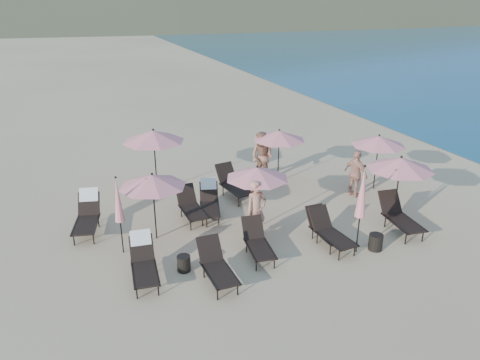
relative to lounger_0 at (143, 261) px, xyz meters
name	(u,v)px	position (x,y,z in m)	size (l,w,h in m)	color
ground	(324,255)	(4.85, -0.69, -0.50)	(800.00, 800.00, 0.00)	#D6BA8C
lounger_0	(143,261)	(0.00, 0.00, 0.00)	(0.77, 1.73, 1.04)	black
lounger_1	(217,265)	(1.68, -0.79, -0.06)	(0.66, 1.65, 0.94)	black
lounger_2	(258,242)	(3.12, -0.05, -0.07)	(0.80, 1.65, 0.91)	black
lounger_3	(325,228)	(5.25, 0.00, -0.08)	(0.61, 1.56, 0.89)	black
lounger_4	(330,232)	(5.27, -0.29, -0.05)	(0.77, 1.71, 0.96)	black
lounger_5	(399,216)	(7.72, -0.23, -0.02)	(0.87, 1.85, 1.03)	black
lounger_6	(87,214)	(-1.11, 3.21, 0.04)	(1.04, 1.89, 1.12)	black
lounger_7	(191,206)	(2.03, 2.83, -0.06)	(0.67, 1.66, 0.94)	black
lounger_8	(209,200)	(2.69, 2.93, 0.00)	(1.02, 1.76, 1.03)	black
lounger_9	(234,184)	(3.93, 3.99, -0.01)	(0.96, 1.89, 1.04)	black
umbrella_open_0	(152,181)	(0.72, 1.94, 1.34)	(1.94, 1.94, 2.08)	black
umbrella_open_1	(257,173)	(3.74, 1.49, 1.32)	(1.91, 1.91, 2.05)	black
umbrella_open_2	(401,164)	(7.98, 0.31, 1.45)	(2.05, 2.05, 2.21)	black
umbrella_open_3	(153,136)	(1.49, 5.48, 1.59)	(2.20, 2.20, 2.37)	black
umbrella_open_4	(279,135)	(5.98, 4.63, 1.37)	(1.97, 1.97, 2.12)	black
umbrella_open_5	(379,141)	(9.03, 2.77, 1.35)	(1.95, 1.95, 2.10)	black
umbrella_closed_0	(362,193)	(5.78, -0.88, 1.32)	(0.31, 0.31, 2.61)	black
umbrella_closed_1	(118,200)	(-0.32, 1.48, 1.10)	(0.27, 0.27, 2.30)	black
side_table_0	(184,263)	(1.02, -0.04, -0.28)	(0.36, 0.36, 0.43)	black
side_table_1	(376,242)	(6.36, -0.95, -0.26)	(0.40, 0.40, 0.47)	black
beachgoer_a	(256,211)	(3.45, 0.86, 0.41)	(0.66, 0.44, 1.82)	tan
beachgoer_b	(262,157)	(5.48, 5.01, 0.47)	(0.94, 0.73, 1.93)	#96644D
beachgoer_c	(356,174)	(7.95, 2.45, 0.36)	(1.00, 0.42, 1.71)	tan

